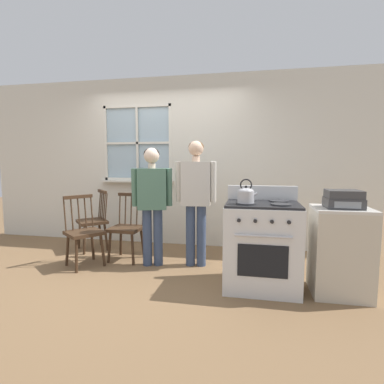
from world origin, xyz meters
name	(u,v)px	position (x,y,z in m)	size (l,w,h in m)	color
ground_plane	(138,274)	(0.00, 0.00, 0.00)	(16.00, 16.00, 0.00)	brown
wall_back	(171,163)	(0.03, 1.40, 1.33)	(6.40, 0.16, 2.70)	silver
chair_by_window	(127,229)	(-0.35, 0.48, 0.44)	(0.44, 0.42, 0.92)	#3D2819
chair_near_wall	(84,233)	(-0.80, 0.14, 0.44)	(0.57, 0.58, 0.92)	#3D2819
chair_center_cluster	(93,222)	(-1.05, 0.82, 0.44)	(0.58, 0.58, 0.92)	#3D2819
person_elderly_left	(152,196)	(0.08, 0.33, 0.92)	(0.53, 0.30, 1.53)	#384766
person_teen_center	(196,192)	(0.63, 0.43, 0.97)	(0.53, 0.24, 1.62)	#384766
stove	(262,244)	(1.45, -0.09, 0.47)	(0.78, 0.68, 1.08)	silver
kettle	(246,195)	(1.28, -0.23, 1.02)	(0.21, 0.17, 0.25)	#B7B7BC
potted_plant	(142,176)	(-0.43, 1.31, 1.12)	(0.15, 0.15, 0.22)	#42474C
side_counter	(340,251)	(2.24, -0.11, 0.45)	(0.55, 0.50, 0.90)	beige
stereo	(343,199)	(2.24, -0.13, 0.99)	(0.34, 0.29, 0.18)	#38383A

